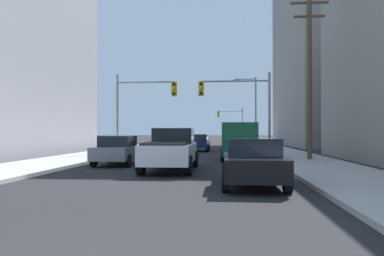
{
  "coord_description": "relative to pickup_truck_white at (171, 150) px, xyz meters",
  "views": [
    {
      "loc": [
        2.3,
        -3.22,
        1.72
      ],
      "look_at": [
        0.0,
        23.33,
        2.02
      ],
      "focal_mm": 34.29,
      "sensor_mm": 36.0,
      "label": 1
    }
  ],
  "objects": [
    {
      "name": "sidewalk_left",
      "position": [
        -6.84,
        36.91,
        -0.86
      ],
      "size": [
        3.88,
        160.0,
        0.15
      ],
      "primitive_type": "cube",
      "color": "#9E9E99",
      "rests_on": "ground"
    },
    {
      "name": "sidewalk_right",
      "position": [
        6.95,
        36.91,
        -0.86
      ],
      "size": [
        3.88,
        160.0,
        0.15
      ],
      "primitive_type": "cube",
      "color": "#9E9E99",
      "rests_on": "ground"
    },
    {
      "name": "pickup_truck_white",
      "position": [
        0.0,
        0.0,
        0.0
      ],
      "size": [
        2.2,
        5.43,
        1.9
      ],
      "color": "white",
      "rests_on": "ground"
    },
    {
      "name": "cargo_van_green",
      "position": [
        3.26,
        6.49,
        0.35
      ],
      "size": [
        2.16,
        5.23,
        2.26
      ],
      "color": "#195938",
      "rests_on": "ground"
    },
    {
      "name": "sedan_black",
      "position": [
        3.27,
        -4.53,
        -0.16
      ],
      "size": [
        1.95,
        4.21,
        1.52
      ],
      "color": "black",
      "rests_on": "ground"
    },
    {
      "name": "sedan_grey",
      "position": [
        -3.17,
        2.55,
        -0.16
      ],
      "size": [
        1.95,
        4.21,
        1.52
      ],
      "color": "slate",
      "rests_on": "ground"
    },
    {
      "name": "sedan_navy",
      "position": [
        0.1,
        16.57,
        -0.16
      ],
      "size": [
        1.95,
        4.24,
        1.52
      ],
      "color": "#141E4C",
      "rests_on": "ground"
    },
    {
      "name": "sedan_maroon",
      "position": [
        -3.37,
        26.92,
        -0.16
      ],
      "size": [
        1.95,
        4.24,
        1.52
      ],
      "color": "maroon",
      "rests_on": "ground"
    },
    {
      "name": "sedan_silver",
      "position": [
        -3.26,
        32.13,
        -0.16
      ],
      "size": [
        1.95,
        4.2,
        1.52
      ],
      "color": "#B7BABF",
      "rests_on": "ground"
    },
    {
      "name": "traffic_signal_near_left",
      "position": [
        -3.55,
        10.19,
        3.14
      ],
      "size": [
        4.53,
        0.44,
        6.0
      ],
      "color": "gray",
      "rests_on": "ground"
    },
    {
      "name": "traffic_signal_near_right",
      "position": [
        3.36,
        10.19,
        3.17
      ],
      "size": [
        5.17,
        0.44,
        6.0
      ],
      "color": "gray",
      "rests_on": "ground"
    },
    {
      "name": "traffic_signal_far_right",
      "position": [
        3.69,
        48.14,
        3.14
      ],
      "size": [
        4.47,
        0.44,
        6.0
      ],
      "color": "gray",
      "rests_on": "ground"
    },
    {
      "name": "utility_pole_right",
      "position": [
        7.34,
        5.5,
        4.28
      ],
      "size": [
        2.2,
        0.28,
        9.88
      ],
      "color": "brown",
      "rests_on": "ground"
    },
    {
      "name": "street_lamp_right",
      "position": [
        5.33,
        22.54,
        3.61
      ],
      "size": [
        2.41,
        0.32,
        7.5
      ],
      "color": "gray",
      "rests_on": "ground"
    },
    {
      "name": "building_right_mid_block",
      "position": [
        22.7,
        32.34,
        15.76
      ],
      "size": [
        24.73,
        23.79,
        33.38
      ],
      "primitive_type": "cube",
      "color": "gray",
      "rests_on": "ground"
    }
  ]
}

